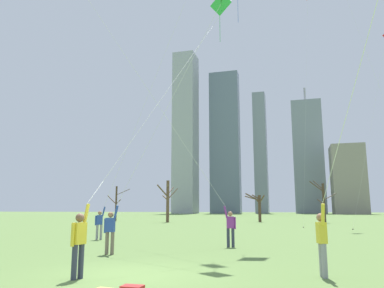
{
  "coord_description": "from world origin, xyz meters",
  "views": [
    {
      "loc": [
        4.31,
        -9.42,
        1.73
      ],
      "look_at": [
        0.0,
        6.0,
        4.56
      ],
      "focal_mm": 34.53,
      "sensor_mm": 36.0,
      "label": 1
    }
  ],
  "objects_px": {
    "kite_flyer_midfield_right_orange": "(207,190)",
    "bare_tree_far_right_edge": "(323,201)",
    "kite_flyer_midfield_center_teal": "(118,176)",
    "distant_kite_low_near_trees_pink": "(308,10)",
    "kite_flyer_far_back_purple": "(361,99)",
    "kite_flyer_midfield_left_blue": "(148,132)",
    "bare_tree_left_of_center": "(116,203)",
    "bare_tree_leftmost": "(168,199)",
    "bare_tree_center": "(258,205)",
    "kite_flyer_foreground_right_green": "(127,196)",
    "distant_kite_drifting_right_red": "(383,60)"
  },
  "relations": [
    {
      "from": "kite_flyer_foreground_right_green",
      "to": "kite_flyer_midfield_left_blue",
      "type": "relative_size",
      "value": 0.71
    },
    {
      "from": "kite_flyer_foreground_right_green",
      "to": "kite_flyer_midfield_left_blue",
      "type": "distance_m",
      "value": 3.53
    },
    {
      "from": "bare_tree_far_right_edge",
      "to": "kite_flyer_far_back_purple",
      "type": "bearing_deg",
      "value": -92.76
    },
    {
      "from": "distant_kite_drifting_right_red",
      "to": "bare_tree_left_of_center",
      "type": "xyz_separation_m",
      "value": [
        -33.9,
        13.09,
        -13.01
      ]
    },
    {
      "from": "kite_flyer_far_back_purple",
      "to": "kite_flyer_midfield_center_teal",
      "type": "relative_size",
      "value": 0.72
    },
    {
      "from": "kite_flyer_far_back_purple",
      "to": "kite_flyer_foreground_right_green",
      "type": "bearing_deg",
      "value": 140.83
    },
    {
      "from": "kite_flyer_far_back_purple",
      "to": "bare_tree_center",
      "type": "distance_m",
      "value": 44.82
    },
    {
      "from": "kite_flyer_far_back_purple",
      "to": "bare_tree_leftmost",
      "type": "bearing_deg",
      "value": 114.13
    },
    {
      "from": "kite_flyer_foreground_right_green",
      "to": "kite_flyer_midfield_left_blue",
      "type": "height_order",
      "value": "kite_flyer_midfield_left_blue"
    },
    {
      "from": "kite_flyer_far_back_purple",
      "to": "distant_kite_low_near_trees_pink",
      "type": "xyz_separation_m",
      "value": [
        1.01,
        33.48,
        20.26
      ]
    },
    {
      "from": "kite_flyer_foreground_right_green",
      "to": "bare_tree_left_of_center",
      "type": "height_order",
      "value": "kite_flyer_foreground_right_green"
    },
    {
      "from": "kite_flyer_midfield_left_blue",
      "to": "bare_tree_leftmost",
      "type": "bearing_deg",
      "value": 108.34
    },
    {
      "from": "bare_tree_center",
      "to": "distant_kite_low_near_trees_pink",
      "type": "bearing_deg",
      "value": -56.27
    },
    {
      "from": "kite_flyer_foreground_right_green",
      "to": "bare_tree_far_right_edge",
      "type": "height_order",
      "value": "kite_flyer_foreground_right_green"
    },
    {
      "from": "kite_flyer_far_back_purple",
      "to": "kite_flyer_midfield_right_orange",
      "type": "bearing_deg",
      "value": 118.51
    },
    {
      "from": "kite_flyer_foreground_right_green",
      "to": "distant_kite_low_near_trees_pink",
      "type": "relative_size",
      "value": 0.43
    },
    {
      "from": "distant_kite_low_near_trees_pink",
      "to": "distant_kite_drifting_right_red",
      "type": "bearing_deg",
      "value": -34.02
    },
    {
      "from": "kite_flyer_midfield_center_teal",
      "to": "bare_tree_leftmost",
      "type": "height_order",
      "value": "kite_flyer_midfield_center_teal"
    },
    {
      "from": "kite_flyer_midfield_right_orange",
      "to": "distant_kite_low_near_trees_pink",
      "type": "bearing_deg",
      "value": 75.29
    },
    {
      "from": "distant_kite_drifting_right_red",
      "to": "bare_tree_leftmost",
      "type": "distance_m",
      "value": 29.8
    },
    {
      "from": "kite_flyer_midfield_center_teal",
      "to": "distant_kite_low_near_trees_pink",
      "type": "xyz_separation_m",
      "value": [
        12.26,
        21.1,
        20.38
      ]
    },
    {
      "from": "kite_flyer_foreground_right_green",
      "to": "bare_tree_far_right_edge",
      "type": "bearing_deg",
      "value": 75.08
    },
    {
      "from": "kite_flyer_midfield_right_orange",
      "to": "bare_tree_far_right_edge",
      "type": "relative_size",
      "value": 2.61
    },
    {
      "from": "kite_flyer_midfield_center_teal",
      "to": "distant_kite_low_near_trees_pink",
      "type": "height_order",
      "value": "distant_kite_low_near_trees_pink"
    },
    {
      "from": "bare_tree_leftmost",
      "to": "kite_flyer_midfield_left_blue",
      "type": "bearing_deg",
      "value": -71.66
    },
    {
      "from": "kite_flyer_midfield_left_blue",
      "to": "distant_kite_low_near_trees_pink",
      "type": "bearing_deg",
      "value": 76.66
    },
    {
      "from": "kite_flyer_midfield_left_blue",
      "to": "bare_tree_left_of_center",
      "type": "distance_m",
      "value": 43.56
    },
    {
      "from": "kite_flyer_far_back_purple",
      "to": "bare_tree_far_right_edge",
      "type": "relative_size",
      "value": 2.92
    },
    {
      "from": "bare_tree_left_of_center",
      "to": "bare_tree_leftmost",
      "type": "xyz_separation_m",
      "value": [
        8.96,
        -2.82,
        0.35
      ]
    },
    {
      "from": "kite_flyer_midfield_right_orange",
      "to": "bare_tree_far_right_edge",
      "type": "distance_m",
      "value": 34.35
    },
    {
      "from": "kite_flyer_midfield_center_teal",
      "to": "bare_tree_leftmost",
      "type": "distance_m",
      "value": 27.94
    },
    {
      "from": "kite_flyer_midfield_right_orange",
      "to": "bare_tree_far_right_edge",
      "type": "xyz_separation_m",
      "value": [
        7.33,
        33.56,
        0.16
      ]
    },
    {
      "from": "kite_flyer_midfield_left_blue",
      "to": "bare_tree_center",
      "type": "distance_m",
      "value": 40.32
    },
    {
      "from": "kite_flyer_far_back_purple",
      "to": "kite_flyer_midfield_center_teal",
      "type": "height_order",
      "value": "kite_flyer_midfield_center_teal"
    },
    {
      "from": "kite_flyer_midfield_right_orange",
      "to": "bare_tree_center",
      "type": "distance_m",
      "value": 34.71
    },
    {
      "from": "bare_tree_center",
      "to": "kite_flyer_midfield_center_teal",
      "type": "bearing_deg",
      "value": -98.9
    },
    {
      "from": "kite_flyer_midfield_center_teal",
      "to": "bare_tree_far_right_edge",
      "type": "xyz_separation_m",
      "value": [
        13.34,
        30.84,
        -0.85
      ]
    },
    {
      "from": "distant_kite_low_near_trees_pink",
      "to": "bare_tree_far_right_edge",
      "type": "xyz_separation_m",
      "value": [
        1.07,
        9.73,
        -21.23
      ]
    },
    {
      "from": "bare_tree_leftmost",
      "to": "bare_tree_far_right_edge",
      "type": "relative_size",
      "value": 1.01
    },
    {
      "from": "kite_flyer_far_back_purple",
      "to": "bare_tree_left_of_center",
      "type": "distance_m",
      "value": 50.09
    },
    {
      "from": "kite_flyer_midfield_center_teal",
      "to": "bare_tree_far_right_edge",
      "type": "bearing_deg",
      "value": 66.61
    },
    {
      "from": "kite_flyer_far_back_purple",
      "to": "kite_flyer_midfield_right_orange",
      "type": "relative_size",
      "value": 1.12
    },
    {
      "from": "kite_flyer_far_back_purple",
      "to": "distant_kite_drifting_right_red",
      "type": "distance_m",
      "value": 32.42
    },
    {
      "from": "kite_flyer_midfield_left_blue",
      "to": "kite_flyer_far_back_purple",
      "type": "bearing_deg",
      "value": -34.47
    },
    {
      "from": "kite_flyer_far_back_purple",
      "to": "bare_tree_center",
      "type": "height_order",
      "value": "kite_flyer_far_back_purple"
    },
    {
      "from": "kite_flyer_midfield_center_teal",
      "to": "kite_flyer_midfield_right_orange",
      "type": "distance_m",
      "value": 6.67
    },
    {
      "from": "kite_flyer_far_back_purple",
      "to": "bare_tree_far_right_edge",
      "type": "bearing_deg",
      "value": 87.24
    },
    {
      "from": "kite_flyer_midfield_left_blue",
      "to": "bare_tree_leftmost",
      "type": "height_order",
      "value": "kite_flyer_midfield_left_blue"
    },
    {
      "from": "bare_tree_left_of_center",
      "to": "bare_tree_center",
      "type": "relative_size",
      "value": 1.29
    },
    {
      "from": "kite_flyer_midfield_left_blue",
      "to": "bare_tree_left_of_center",
      "type": "height_order",
      "value": "kite_flyer_midfield_left_blue"
    }
  ]
}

